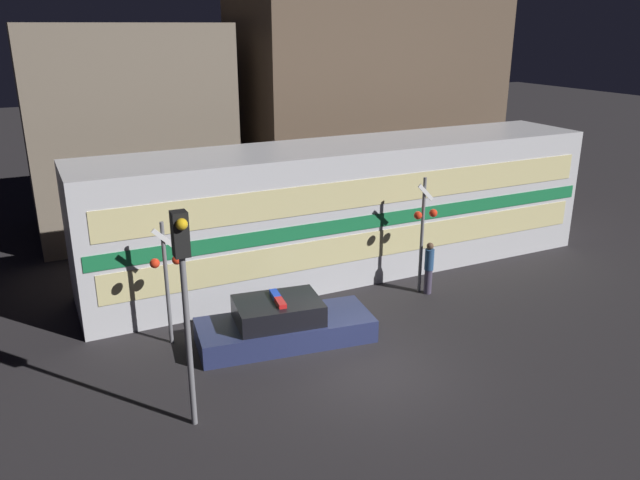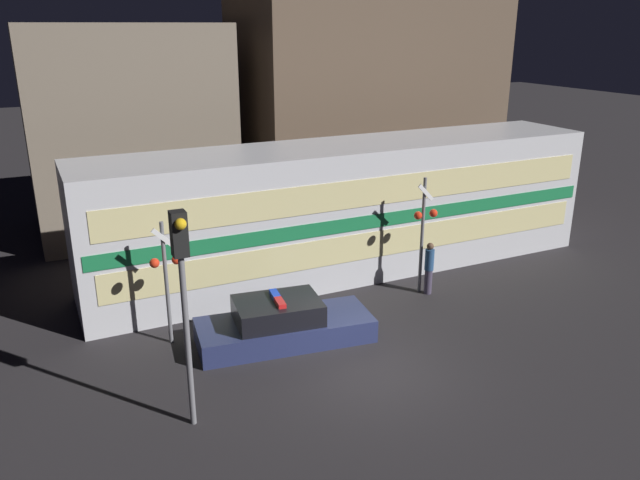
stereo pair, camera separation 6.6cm
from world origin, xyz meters
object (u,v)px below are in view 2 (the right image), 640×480
Objects in this scene: train at (348,209)px; police_car at (283,324)px; pedestrian at (429,268)px; traffic_light_corner at (183,277)px; crossing_signal_near at (424,225)px.

police_car is (-3.97, -3.79, -1.70)m from train.
pedestrian is 9.43m from traffic_light_corner.
traffic_light_corner reaches higher than crossing_signal_near.
crossing_signal_near is 0.79× the size of traffic_light_corner.
crossing_signal_near reaches higher than police_car.
train reaches higher than crossing_signal_near.
pedestrian is 0.36× the size of traffic_light_corner.
train is 10.41× the size of pedestrian.
train is at bearing 114.58° from pedestrian.
traffic_light_corner is (-7.08, -6.36, 1.18)m from train.
police_car is 2.87× the size of pedestrian.
train reaches higher than pedestrian.
traffic_light_corner is (-8.25, -3.65, 1.14)m from crossing_signal_near.
police_car is at bearing -168.02° from crossing_signal_near.
police_car is at bearing 39.42° from traffic_light_corner.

